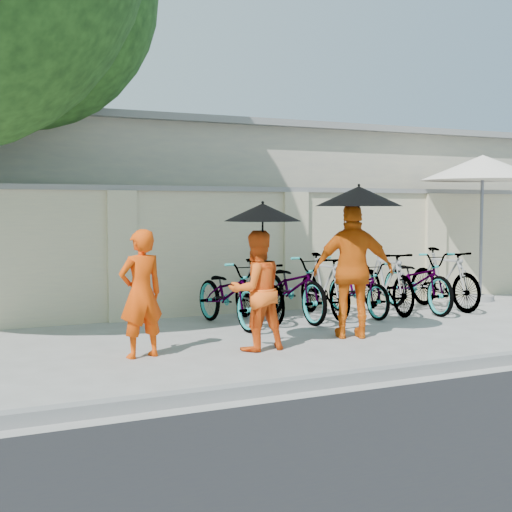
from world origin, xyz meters
name	(u,v)px	position (x,y,z in m)	size (l,w,h in m)	color
ground	(270,352)	(0.00, 0.00, 0.00)	(80.00, 80.00, 0.00)	#A7A4A1
kerb	(347,378)	(0.00, -1.70, 0.06)	(40.00, 0.16, 0.12)	gray
compound_wall	(238,252)	(1.00, 3.20, 1.00)	(20.00, 0.30, 2.00)	beige
building_behind	(209,214)	(2.00, 7.00, 1.60)	(14.00, 6.00, 3.20)	beige
monk_left	(141,294)	(-1.48, 0.40, 0.75)	(0.55, 0.36, 1.50)	#EF4507
monk_center	(256,291)	(-0.09, 0.20, 0.73)	(0.71, 0.56, 1.47)	#FF5F17
parasol_center	(263,212)	(-0.04, 0.12, 1.69)	(0.94, 0.94, 0.96)	black
monk_right	(353,271)	(1.43, 0.38, 0.90)	(1.06, 0.44, 1.81)	orange
parasol_right	(359,196)	(1.45, 0.30, 1.89)	(1.16, 1.16, 1.00)	black
patio_umbrella	(483,169)	(5.64, 2.52, 2.44)	(2.60, 2.60, 2.70)	gray
bike_0	(229,293)	(0.29, 1.93, 0.49)	(0.65, 1.86, 0.97)	slate
bike_1	(259,291)	(0.86, 2.12, 0.48)	(0.45, 1.58, 0.95)	slate
bike_2	(294,287)	(1.44, 2.06, 0.51)	(0.68, 1.94, 1.02)	slate
bike_3	(324,285)	(2.01, 2.09, 0.51)	(0.48, 1.69, 1.01)	slate
bike_4	(358,288)	(2.58, 1.98, 0.44)	(0.59, 1.68, 0.88)	slate
bike_5	(387,281)	(3.16, 2.01, 0.53)	(0.50, 1.76, 1.06)	slate
bike_6	(417,281)	(3.73, 1.94, 0.51)	(0.68, 1.94, 1.02)	slate
bike_7	(444,279)	(4.30, 1.95, 0.53)	(0.49, 1.75, 1.05)	slate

